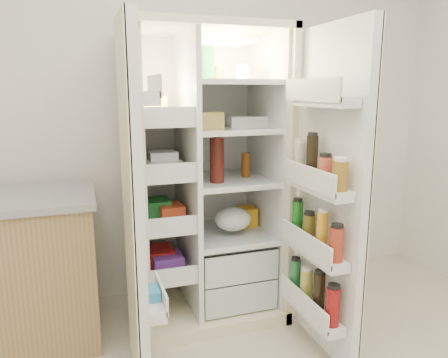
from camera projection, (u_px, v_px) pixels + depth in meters
name	position (u px, v px, depth m)	size (l,w,h in m)	color
wall_back	(175.00, 103.00, 2.89)	(4.00, 0.02, 2.70)	white
refrigerator	(205.00, 200.00, 2.73)	(0.92, 0.70, 1.80)	beige
freezer_door	(134.00, 209.00, 1.97)	(0.15, 0.40, 1.72)	silver
fridge_door	(328.00, 202.00, 2.20)	(0.17, 0.58, 1.72)	silver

